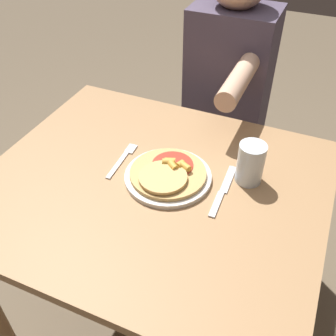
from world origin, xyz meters
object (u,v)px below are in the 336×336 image
at_px(dining_table, 154,214).
at_px(drinking_glass, 251,163).
at_px(pizza, 168,173).
at_px(person_diner, 228,90).
at_px(plate, 168,177).
at_px(knife, 223,191).
at_px(fork, 123,158).

relative_size(dining_table, drinking_glass, 7.88).
bearing_deg(pizza, person_diner, 90.64).
height_order(plate, drinking_glass, drinking_glass).
distance_m(dining_table, drinking_glass, 0.34).
bearing_deg(pizza, dining_table, -137.72).
relative_size(pizza, knife, 1.01).
bearing_deg(person_diner, plate, -89.42).
relative_size(plate, pizza, 1.14).
bearing_deg(drinking_glass, fork, -170.90).
relative_size(dining_table, knife, 4.43).
bearing_deg(dining_table, pizza, 42.28).
xyz_separation_m(plate, fork, (-0.16, 0.03, -0.00)).
height_order(pizza, drinking_glass, drinking_glass).
bearing_deg(pizza, fork, 169.13).
relative_size(knife, drinking_glass, 1.78).
height_order(dining_table, drinking_glass, drinking_glass).
bearing_deg(knife, dining_table, -167.08).
xyz_separation_m(pizza, person_diner, (-0.01, 0.64, -0.06)).
bearing_deg(plate, knife, 3.42).
bearing_deg(drinking_glass, pizza, -156.73).
distance_m(pizza, person_diner, 0.64).
distance_m(dining_table, person_diner, 0.67).
bearing_deg(fork, plate, -9.50).
distance_m(plate, pizza, 0.02).
bearing_deg(fork, dining_table, -25.83).
xyz_separation_m(fork, drinking_glass, (0.38, 0.06, 0.06)).
distance_m(fork, person_diner, 0.62).
bearing_deg(dining_table, person_diner, 87.66).
height_order(plate, person_diner, person_diner).
height_order(pizza, person_diner, person_diner).
height_order(fork, person_diner, person_diner).
relative_size(pizza, person_diner, 0.17).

